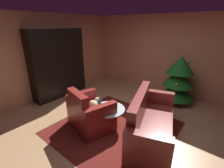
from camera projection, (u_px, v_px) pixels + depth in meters
ground_plane at (120, 127)px, 3.59m from camera, size 6.59×6.59×0.00m
wall_back at (169, 55)px, 5.09m from camera, size 5.61×0.06×2.50m
wall_left at (46, 57)px, 4.77m from camera, size 0.06×5.36×2.50m
area_rug at (114, 128)px, 3.55m from camera, size 2.40×2.42×0.01m
bookshelf_unit at (61, 64)px, 4.94m from camera, size 0.38×1.72×2.08m
armchair_red at (90, 114)px, 3.50m from camera, size 1.14×0.96×0.90m
couch_red at (150, 125)px, 3.08m from camera, size 1.23×1.91×0.98m
coffee_table at (108, 110)px, 3.48m from camera, size 0.73×0.73×0.45m
book_stack_on_table at (111, 106)px, 3.46m from camera, size 0.23×0.18×0.12m
bottle_on_table at (100, 103)px, 3.49m from camera, size 0.07×0.07×0.23m
decorated_tree at (179, 79)px, 4.50m from camera, size 0.96×0.96×1.38m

